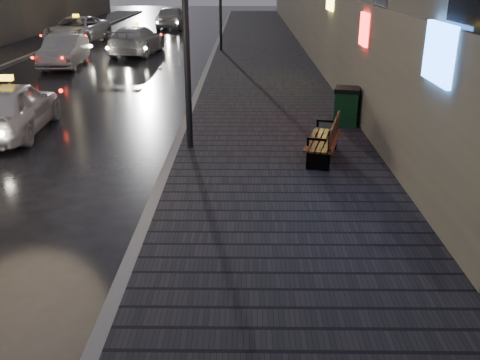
% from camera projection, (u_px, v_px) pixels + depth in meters
% --- Properties ---
extents(ground, '(120.00, 120.00, 0.00)m').
position_uv_depth(ground, '(3.00, 300.00, 6.94)').
color(ground, black).
rests_on(ground, ground).
extents(sidewalk, '(4.60, 58.00, 0.15)m').
position_uv_depth(sidewalk, '(262.00, 55.00, 26.40)').
color(sidewalk, black).
rests_on(sidewalk, ground).
extents(curb, '(0.20, 58.00, 0.15)m').
position_uv_depth(curb, '(213.00, 55.00, 26.42)').
color(curb, slate).
rests_on(curb, ground).
extents(sidewalk_far, '(2.40, 58.00, 0.15)m').
position_uv_depth(sidewalk_far, '(8.00, 54.00, 26.54)').
color(sidewalk_far, black).
rests_on(sidewalk_far, ground).
extents(curb_far, '(0.20, 58.00, 0.15)m').
position_uv_depth(curb_far, '(34.00, 54.00, 26.52)').
color(curb_far, slate).
rests_on(curb_far, ground).
extents(bench, '(1.02, 1.83, 0.89)m').
position_uv_depth(bench, '(326.00, 139.00, 11.47)').
color(bench, black).
rests_on(bench, sidewalk).
extents(trash_bin, '(0.79, 0.79, 0.99)m').
position_uv_depth(trash_bin, '(347.00, 106.00, 14.05)').
color(trash_bin, black).
rests_on(trash_bin, sidewalk).
extents(taxi_near, '(1.89, 4.19, 1.40)m').
position_uv_depth(taxi_near, '(10.00, 108.00, 13.67)').
color(taxi_near, silver).
rests_on(taxi_near, ground).
extents(car_left_mid, '(1.73, 4.16, 1.34)m').
position_uv_depth(car_left_mid, '(64.00, 51.00, 23.33)').
color(car_left_mid, gray).
rests_on(car_left_mid, ground).
extents(taxi_mid, '(2.41, 4.93, 1.38)m').
position_uv_depth(taxi_mid, '(136.00, 40.00, 26.82)').
color(taxi_mid, silver).
rests_on(taxi_mid, ground).
extents(taxi_far, '(3.06, 5.53, 1.47)m').
position_uv_depth(taxi_far, '(77.00, 30.00, 30.98)').
color(taxi_far, silver).
rests_on(taxi_far, ground).
extents(car_far, '(1.96, 4.69, 1.58)m').
position_uv_depth(car_far, '(172.00, 17.00, 38.57)').
color(car_far, gray).
rests_on(car_far, ground).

